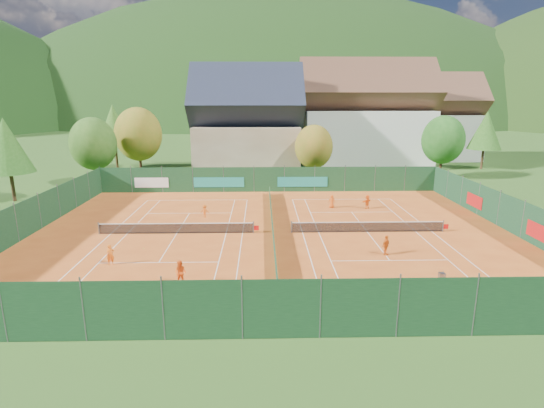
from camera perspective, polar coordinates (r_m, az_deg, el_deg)
The scene contains 32 objects.
ground at distance 35.60m, azimuth 0.08°, elevation -3.94°, with size 600.00×600.00×0.00m, color #274C17.
clay_pad at distance 35.59m, azimuth 0.08°, elevation -3.90°, with size 40.00×32.00×0.01m, color #BD521B.
court_markings_left at distance 36.28m, azimuth -12.68°, elevation -3.89°, with size 11.03×23.83×0.00m.
court_markings_right at distance 36.67m, azimuth 12.70°, elevation -3.70°, with size 11.03×23.83×0.00m.
tennis_net_left at distance 36.11m, azimuth -12.49°, elevation -3.15°, with size 13.30×0.10×1.02m.
tennis_net_right at distance 36.56m, azimuth 12.98°, elevation -2.96°, with size 13.30×0.10×1.02m.
court_divider at distance 35.44m, azimuth 0.08°, elevation -3.14°, with size 0.03×28.80×1.00m.
fence_north at distance 50.73m, azimuth -0.90°, elevation 3.27°, with size 40.00×0.10×3.00m.
fence_south at distance 20.23m, azimuth 1.28°, elevation -13.95°, with size 40.00×0.04×3.00m.
fence_west at distance 40.01m, azimuth -29.91°, elevation -1.56°, with size 0.04×32.00×3.00m.
fence_east at distance 40.92m, azimuth 29.33°, elevation -1.20°, with size 0.09×32.00×3.00m.
chalet at distance 64.02m, azimuth -3.35°, elevation 10.17°, with size 16.20×12.00×16.00m.
hotel_block_a at distance 71.93m, azimuth 12.40°, elevation 10.91°, with size 21.60×11.00×17.25m.
hotel_block_b at distance 83.84m, azimuth 20.56°, elevation 10.24°, with size 17.28×10.00×15.50m.
tree_west_front at distance 58.10m, azimuth -22.91°, elevation 7.47°, with size 5.72×5.72×8.69m.
tree_west_mid at distance 62.43m, azimuth -17.53°, elevation 8.94°, with size 6.44×6.44×9.78m.
tree_west_back at distance 71.79m, azimuth -20.50°, elevation 9.84°, with size 5.60×5.60×10.00m.
tree_center at distance 56.60m, azimuth 5.64°, elevation 7.67°, with size 5.01×5.01×7.60m.
tree_east_front at distance 63.20m, azimuth 22.01°, elevation 8.01°, with size 5.72×5.72×8.69m.
tree_east_mid at distance 74.66m, azimuth 26.80°, elevation 8.83°, with size 5.04×5.04×9.00m.
tree_west_side at distance 53.49m, azimuth -32.10°, elevation 6.67°, with size 5.04×5.04×9.00m.
tree_east_back at distance 78.68m, azimuth 18.89°, elevation 10.27°, with size 7.15×7.15×10.86m.
mountain_backdrop at distance 273.65m, azimuth 4.81°, elevation 3.41°, with size 820.00×530.00×242.00m.
ball_hopper at distance 28.03m, azimuth 21.87°, elevation -8.88°, with size 0.34×0.34×0.80m.
loose_ball_0 at distance 33.39m, azimuth -16.86°, elevation -5.72°, with size 0.07×0.07×0.07m, color #CCD833.
loose_ball_1 at distance 27.17m, azimuth 16.68°, elevation -10.37°, with size 0.07×0.07×0.07m, color #CCD833.
player_left_near at distance 30.78m, azimuth -20.91°, elevation -6.40°, with size 0.52×0.34×1.44m, color orange.
player_left_mid at distance 26.44m, azimuth -12.20°, elevation -9.03°, with size 0.75×0.58×1.54m, color #EB5814.
player_left_far at distance 40.50m, azimuth -9.04°, elevation -0.94°, with size 0.79×0.46×1.23m, color orange.
player_right_near at distance 31.59m, azimuth 15.07°, elevation -5.37°, with size 0.87×0.36×1.48m, color #CB5512.
player_right_far_a at distance 43.87m, azimuth 8.03°, elevation 0.36°, with size 0.67×0.44×1.37m, color #DB5513.
player_right_far_b at distance 44.19m, azimuth 12.66°, elevation 0.29°, with size 1.32×0.42×1.43m, color orange.
Camera 1 is at (-0.87, -33.83, 11.02)m, focal length 28.00 mm.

